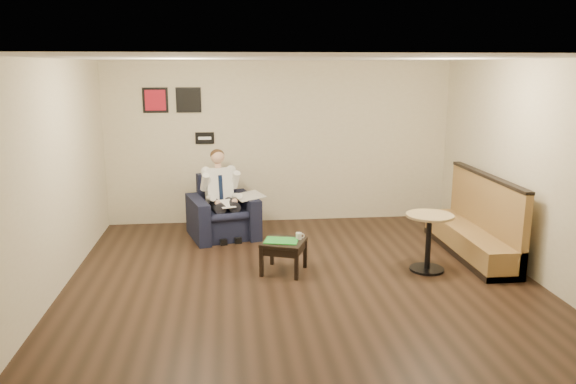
{
  "coord_description": "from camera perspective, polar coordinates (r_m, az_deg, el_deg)",
  "views": [
    {
      "loc": [
        -0.91,
        -6.71,
        2.72
      ],
      "look_at": [
        -0.05,
        1.2,
        0.92
      ],
      "focal_mm": 35.0,
      "sensor_mm": 36.0,
      "label": 1
    }
  ],
  "objects": [
    {
      "name": "armchair",
      "position": [
        9.1,
        -6.65,
        -1.55
      ],
      "size": [
        1.24,
        1.24,
        0.98
      ],
      "primitive_type": "cube",
      "rotation": [
        0.0,
        0.0,
        0.26
      ],
      "color": "black",
      "rests_on": "ground"
    },
    {
      "name": "art_print_right",
      "position": [
        9.73,
        -10.07,
        9.19
      ],
      "size": [
        0.42,
        0.03,
        0.42
      ],
      "primitive_type": "cube",
      "color": "black",
      "rests_on": "wall_back"
    },
    {
      "name": "ground",
      "position": [
        7.3,
        1.46,
        -9.14
      ],
      "size": [
        6.0,
        6.0,
        0.0
      ],
      "primitive_type": "plane",
      "color": "black",
      "rests_on": "ground"
    },
    {
      "name": "smartphone",
      "position": [
        7.62,
        0.24,
        -4.64
      ],
      "size": [
        0.15,
        0.13,
        0.01
      ],
      "primitive_type": "cube",
      "rotation": [
        0.0,
        0.0,
        -0.55
      ],
      "color": "black",
      "rests_on": "side_table"
    },
    {
      "name": "art_print_left",
      "position": [
        9.78,
        -13.33,
        9.07
      ],
      "size": [
        0.42,
        0.03,
        0.42
      ],
      "primitive_type": "cube",
      "color": "red",
      "rests_on": "wall_back"
    },
    {
      "name": "lap_papers",
      "position": [
        8.85,
        -6.29,
        -1.2
      ],
      "size": [
        0.31,
        0.37,
        0.01
      ],
      "primitive_type": "cube",
      "rotation": [
        0.0,
        0.0,
        0.33
      ],
      "color": "white",
      "rests_on": "seated_man"
    },
    {
      "name": "wall_left",
      "position": [
        7.15,
        -23.05,
        1.09
      ],
      "size": [
        0.02,
        6.0,
        2.8
      ],
      "primitive_type": "cube",
      "color": "beige",
      "rests_on": "ground"
    },
    {
      "name": "ceiling",
      "position": [
        6.77,
        1.6,
        13.43
      ],
      "size": [
        6.0,
        6.0,
        0.02
      ],
      "primitive_type": "cube",
      "color": "white",
      "rests_on": "wall_back"
    },
    {
      "name": "newspaper",
      "position": [
        9.06,
        -4.02,
        -0.4
      ],
      "size": [
        0.57,
        0.64,
        0.01
      ],
      "primitive_type": "cube",
      "rotation": [
        0.0,
        0.0,
        0.32
      ],
      "color": "silver",
      "rests_on": "armchair"
    },
    {
      "name": "seating_sign",
      "position": [
        9.78,
        -8.46,
        5.44
      ],
      "size": [
        0.32,
        0.02,
        0.2
      ],
      "primitive_type": "cube",
      "color": "black",
      "rests_on": "wall_back"
    },
    {
      "name": "banquette",
      "position": [
        8.58,
        18.15,
        -2.33
      ],
      "size": [
        0.54,
        2.28,
        1.17
      ],
      "primitive_type": "cube",
      "color": "olive",
      "rests_on": "ground"
    },
    {
      "name": "wall_front",
      "position": [
        4.04,
        7.27,
        -6.39
      ],
      "size": [
        6.0,
        0.02,
        2.8
      ],
      "primitive_type": "cube",
      "color": "beige",
      "rests_on": "ground"
    },
    {
      "name": "coffee_mug",
      "position": [
        7.54,
        1.09,
        -4.49
      ],
      "size": [
        0.1,
        0.1,
        0.09
      ],
      "primitive_type": "cylinder",
      "rotation": [
        0.0,
        0.0,
        -0.38
      ],
      "color": "white",
      "rests_on": "side_table"
    },
    {
      "name": "side_table",
      "position": [
        7.56,
        -0.43,
        -6.56
      ],
      "size": [
        0.69,
        0.69,
        0.44
      ],
      "primitive_type": "cube",
      "rotation": [
        0.0,
        0.0,
        -0.38
      ],
      "color": "black",
      "rests_on": "ground"
    },
    {
      "name": "wall_back",
      "position": [
        9.84,
        -0.82,
        5.03
      ],
      "size": [
        6.0,
        0.02,
        2.8
      ],
      "primitive_type": "cube",
      "color": "beige",
      "rests_on": "ground"
    },
    {
      "name": "green_folder",
      "position": [
        7.48,
        -0.69,
        -4.97
      ],
      "size": [
        0.5,
        0.41,
        0.01
      ],
      "primitive_type": "cube",
      "rotation": [
        0.0,
        0.0,
        -0.24
      ],
      "color": "green",
      "rests_on": "side_table"
    },
    {
      "name": "wall_right",
      "position": [
        7.88,
        23.71,
        2.02
      ],
      "size": [
        0.02,
        6.0,
        2.8
      ],
      "primitive_type": "cube",
      "color": "beige",
      "rests_on": "ground"
    },
    {
      "name": "seated_man",
      "position": [
        8.93,
        -6.47,
        -0.62
      ],
      "size": [
        0.86,
        1.09,
        1.34
      ],
      "primitive_type": null,
      "rotation": [
        0.0,
        0.0,
        0.26
      ],
      "color": "white",
      "rests_on": "armchair"
    },
    {
      "name": "cafe_table",
      "position": [
        7.8,
        14.06,
        -5.0
      ],
      "size": [
        0.81,
        0.81,
        0.79
      ],
      "primitive_type": "cylinder",
      "rotation": [
        0.0,
        0.0,
        -0.34
      ],
      "color": "#A28558",
      "rests_on": "ground"
    }
  ]
}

